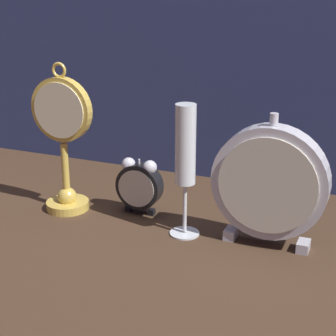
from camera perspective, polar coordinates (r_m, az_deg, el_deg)
The scene contains 6 objects.
ground_plane at distance 1.02m, azimuth -1.74°, elevation -6.80°, with size 4.00×4.00×0.00m, color #422D1E.
fabric_backdrop_drape at distance 1.22m, azimuth 4.52°, elevation 12.74°, with size 1.77×0.01×0.61m, color navy.
pocket_watch_on_stand at distance 1.09m, azimuth -10.58°, elevation 2.46°, with size 0.12×0.08×0.29m.
alarm_clock_twin_bell at distance 1.08m, azimuth -2.93°, elevation -1.61°, with size 0.09×0.03×0.11m.
mantel_clock_silver at distance 0.95m, azimuth 10.29°, elevation -1.52°, with size 0.20×0.04×0.23m.
champagne_flute at distance 0.96m, azimuth 1.78°, elevation 1.30°, with size 0.05×0.05×0.24m.
Camera 1 is at (0.38, -0.83, 0.45)m, focal length 60.00 mm.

